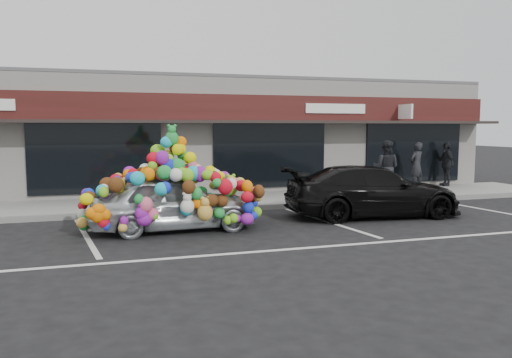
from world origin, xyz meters
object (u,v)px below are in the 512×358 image
object	(u,v)px
pedestrian_a	(416,165)
pedestrian_c	(446,164)
pedestrian_b	(386,168)
toy_car	(173,196)
black_sedan	(373,191)

from	to	relation	value
pedestrian_a	pedestrian_c	distance (m)	1.68
pedestrian_b	toy_car	bearing A→B (deg)	62.02
pedestrian_a	pedestrian_c	xyz separation A→B (m)	(1.63, 0.38, -0.02)
pedestrian_a	pedestrian_c	size ratio (longest dim) A/B	1.02
pedestrian_a	pedestrian_b	bearing A→B (deg)	11.25
pedestrian_b	pedestrian_c	xyz separation A→B (m)	(3.65, 1.53, -0.07)
toy_car	pedestrian_a	world-z (taller)	toy_car
toy_car	pedestrian_a	bearing A→B (deg)	-68.10
black_sedan	pedestrian_b	size ratio (longest dim) A/B	2.60
black_sedan	pedestrian_a	size ratio (longest dim) A/B	2.77
pedestrian_a	pedestrian_c	world-z (taller)	pedestrian_a
pedestrian_a	toy_car	bearing A→B (deg)	5.31
toy_car	pedestrian_b	size ratio (longest dim) A/B	2.29
toy_car	pedestrian_b	xyz separation A→B (m)	(7.71, 3.13, 0.25)
black_sedan	pedestrian_b	bearing A→B (deg)	-31.93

